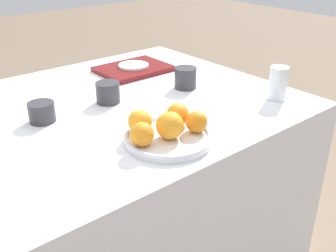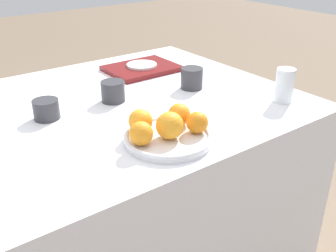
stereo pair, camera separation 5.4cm
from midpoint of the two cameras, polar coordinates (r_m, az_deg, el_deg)
name	(u,v)px [view 2 (the right image)]	position (r m, az deg, el deg)	size (l,w,h in m)	color
table	(99,198)	(1.53, -9.05, -10.30)	(1.44, 1.01, 0.73)	white
fruit_platter	(168,138)	(1.12, 1.38, -1.74)	(0.26, 0.26, 0.02)	silver
orange_0	(170,126)	(1.09, 1.66, 0.05)	(0.08, 0.08, 0.08)	orange
orange_1	(197,122)	(1.13, 5.62, 0.50)	(0.06, 0.06, 0.06)	orange
orange_2	(140,121)	(1.13, -2.66, 0.71)	(0.07, 0.07, 0.07)	orange
orange_3	(179,115)	(1.17, 2.96, 1.66)	(0.07, 0.07, 0.07)	orange
orange_4	(141,134)	(1.06, -2.49, -1.12)	(0.07, 0.07, 0.07)	orange
water_glass	(285,85)	(1.44, 17.59, 5.62)	(0.07, 0.07, 0.12)	silver
serving_tray	(142,68)	(1.72, -2.91, 8.35)	(0.29, 0.23, 0.02)	maroon
side_plate	(142,65)	(1.72, -2.92, 8.82)	(0.13, 0.13, 0.01)	white
cup_0	(192,78)	(1.51, 4.49, 6.92)	(0.08, 0.08, 0.08)	#333338
cup_1	(46,109)	(1.30, -16.14, 2.32)	(0.08, 0.08, 0.06)	#333338
cup_2	(113,91)	(1.39, -6.91, 5.00)	(0.08, 0.08, 0.07)	#333338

